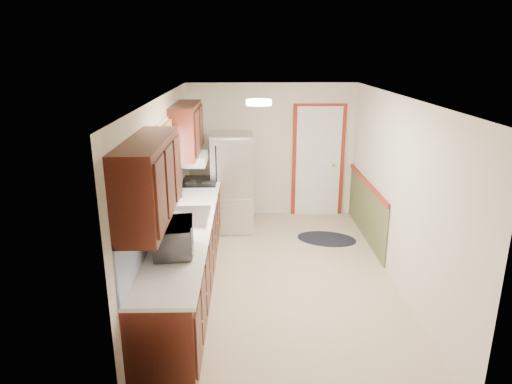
{
  "coord_description": "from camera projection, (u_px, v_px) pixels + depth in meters",
  "views": [
    {
      "loc": [
        -0.45,
        -5.56,
        2.95
      ],
      "look_at": [
        -0.33,
        0.17,
        1.15
      ],
      "focal_mm": 32.0,
      "sensor_mm": 36.0,
      "label": 1
    }
  ],
  "objects": [
    {
      "name": "kitchen_run",
      "position": [
        184.0,
        230.0,
        5.65
      ],
      "size": [
        0.63,
        4.0,
        2.2
      ],
      "color": "#3C140D",
      "rests_on": "ground"
    },
    {
      "name": "microwave",
      "position": [
        174.0,
        235.0,
        4.67
      ],
      "size": [
        0.38,
        0.61,
        0.39
      ],
      "primitive_type": "imported",
      "rotation": [
        0.0,
        0.0,
        1.68
      ],
      "color": "white",
      "rests_on": "kitchen_run"
    },
    {
      "name": "cooktop",
      "position": [
        200.0,
        181.0,
        7.23
      ],
      "size": [
        0.54,
        0.65,
        0.02
      ],
      "primitive_type": "cube",
      "color": "black",
      "rests_on": "kitchen_run"
    },
    {
      "name": "rug",
      "position": [
        326.0,
        239.0,
        7.41
      ],
      "size": [
        1.08,
        0.85,
        0.01
      ],
      "primitive_type": "ellipsoid",
      "rotation": [
        0.0,
        0.0,
        -0.28
      ],
      "color": "black",
      "rests_on": "ground"
    },
    {
      "name": "back_wall_trim",
      "position": [
        328.0,
        171.0,
        8.06
      ],
      "size": [
        1.12,
        2.3,
        2.08
      ],
      "color": "maroon",
      "rests_on": "ground"
    },
    {
      "name": "ceiling_fixture",
      "position": [
        259.0,
        102.0,
        5.3
      ],
      "size": [
        0.3,
        0.3,
        0.06
      ],
      "primitive_type": "cylinder",
      "color": "#FFD88C",
      "rests_on": "room_shell"
    },
    {
      "name": "refrigerator",
      "position": [
        232.0,
        182.0,
        7.61
      ],
      "size": [
        0.72,
        0.71,
        1.65
      ],
      "rotation": [
        0.0,
        0.0,
        0.05
      ],
      "color": "#B7B7BC",
      "rests_on": "ground"
    },
    {
      "name": "room_shell",
      "position": [
        282.0,
        192.0,
        5.84
      ],
      "size": [
        3.2,
        5.2,
        2.52
      ],
      "color": "tan",
      "rests_on": "ground"
    }
  ]
}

